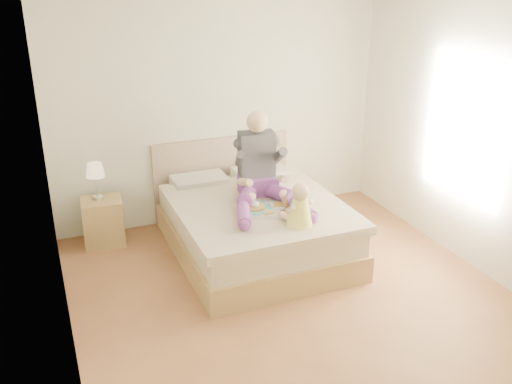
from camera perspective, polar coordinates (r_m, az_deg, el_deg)
name	(u,v)px	position (r m, az deg, el deg)	size (l,w,h in m)	color
room	(306,144)	(4.90, 5.04, 4.79)	(4.02, 4.22, 2.71)	brown
bed	(252,222)	(6.22, -0.44, -3.02)	(1.70, 2.18, 1.00)	olive
nightstand	(104,221)	(6.58, -15.01, -2.86)	(0.47, 0.43, 0.53)	olive
lamp	(95,172)	(6.38, -15.79, 1.92)	(0.20, 0.20, 0.42)	silver
adult	(261,174)	(5.99, 0.49, 1.85)	(0.79, 1.18, 0.94)	#6F3483
tray	(265,208)	(5.77, 0.94, -1.57)	(0.62, 0.56, 0.15)	silver
baby	(299,208)	(5.43, 4.34, -1.60)	(0.29, 0.39, 0.43)	#F6ED4D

